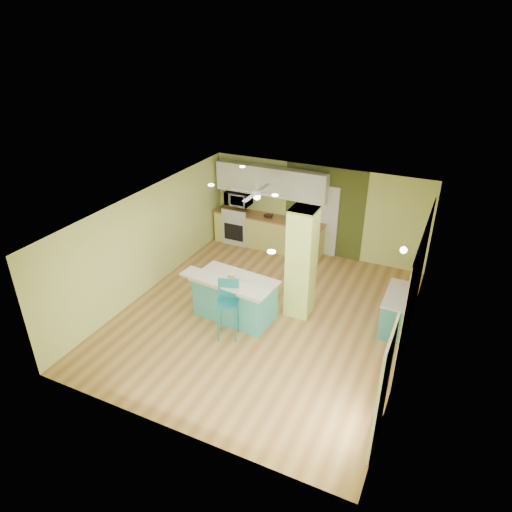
{
  "coord_description": "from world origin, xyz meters",
  "views": [
    {
      "loc": [
        3.41,
        -7.66,
        5.92
      ],
      "look_at": [
        -0.37,
        0.4,
        1.24
      ],
      "focal_mm": 32.0,
      "sensor_mm": 36.0,
      "label": 1
    }
  ],
  "objects_px": {
    "peninsula": "(234,297)",
    "fruit_bowl": "(268,216)",
    "canister": "(231,277)",
    "bar_stool": "(228,300)",
    "side_counter": "(396,310)"
  },
  "relations": [
    {
      "from": "peninsula",
      "to": "fruit_bowl",
      "type": "distance_m",
      "value": 3.55
    },
    {
      "from": "peninsula",
      "to": "canister",
      "type": "xyz_separation_m",
      "value": [
        -0.05,
        -0.01,
        0.52
      ]
    },
    {
      "from": "peninsula",
      "to": "fruit_bowl",
      "type": "bearing_deg",
      "value": 107.71
    },
    {
      "from": "bar_stool",
      "to": "side_counter",
      "type": "bearing_deg",
      "value": 10.57
    },
    {
      "from": "fruit_bowl",
      "to": "canister",
      "type": "xyz_separation_m",
      "value": [
        0.66,
        -3.46,
        0.04
      ]
    },
    {
      "from": "side_counter",
      "to": "canister",
      "type": "relative_size",
      "value": 7.79
    },
    {
      "from": "bar_stool",
      "to": "fruit_bowl",
      "type": "relative_size",
      "value": 4.71
    },
    {
      "from": "canister",
      "to": "fruit_bowl",
      "type": "bearing_deg",
      "value": 100.87
    },
    {
      "from": "peninsula",
      "to": "side_counter",
      "type": "distance_m",
      "value": 3.47
    },
    {
      "from": "peninsula",
      "to": "fruit_bowl",
      "type": "relative_size",
      "value": 7.53
    },
    {
      "from": "bar_stool",
      "to": "side_counter",
      "type": "distance_m",
      "value": 3.58
    },
    {
      "from": "side_counter",
      "to": "fruit_bowl",
      "type": "bearing_deg",
      "value": 149.97
    },
    {
      "from": "canister",
      "to": "bar_stool",
      "type": "bearing_deg",
      "value": -68.55
    },
    {
      "from": "bar_stool",
      "to": "fruit_bowl",
      "type": "bearing_deg",
      "value": 83.41
    },
    {
      "from": "side_counter",
      "to": "canister",
      "type": "distance_m",
      "value": 3.57
    }
  ]
}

